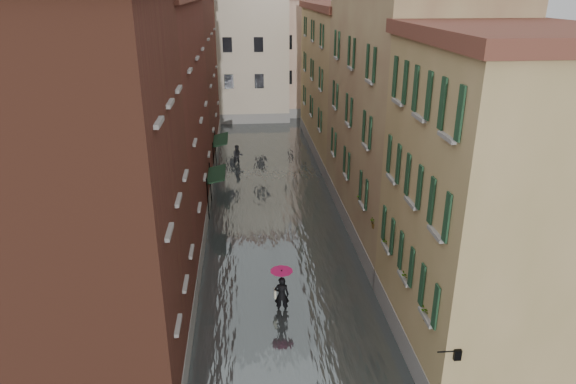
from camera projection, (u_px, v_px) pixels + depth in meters
name	position (u px, v px, depth m)	size (l,w,h in m)	color
ground	(291.00, 323.00, 21.47)	(120.00, 120.00, 0.00)	#59595C
floodwater	(272.00, 202.00, 33.46)	(10.00, 60.00, 0.20)	#4C5454
building_left_near	(83.00, 205.00, 16.64)	(6.00, 8.00, 13.00)	brown
building_left_mid	(143.00, 128.00, 26.91)	(6.00, 14.00, 12.50)	#5B231D
building_left_far	(175.00, 71.00, 40.51)	(6.00, 16.00, 14.00)	brown
building_right_near	(494.00, 211.00, 18.07)	(6.00, 8.00, 11.50)	#9B8550
building_right_mid	(403.00, 117.00, 27.97)	(6.00, 14.00, 13.00)	tan
building_right_far	(348.00, 84.00, 42.13)	(6.00, 16.00, 11.50)	#9B8550
building_end_cream	(229.00, 55.00, 53.98)	(12.00, 9.00, 13.00)	beige
building_end_pink	(311.00, 57.00, 56.76)	(10.00, 9.00, 12.00)	#D1AF93
awning_near	(216.00, 175.00, 31.22)	(1.09, 2.96, 2.80)	black
awning_far	(220.00, 141.00, 38.29)	(1.09, 3.29, 2.80)	black
wall_lantern	(456.00, 354.00, 15.16)	(0.71, 0.22, 0.35)	black
window_planters	(390.00, 238.00, 21.04)	(0.59, 10.65, 0.84)	#9D5233
pedestrian_main	(282.00, 288.00, 21.74)	(0.97, 0.97, 2.06)	black
pedestrian_far	(238.00, 156.00, 40.08)	(0.84, 0.65, 1.72)	black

